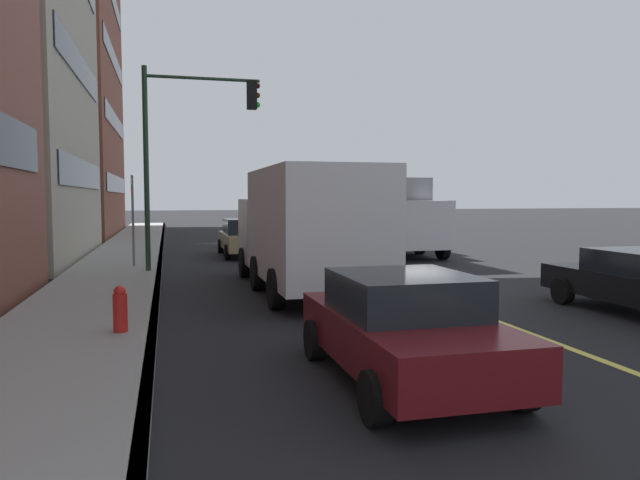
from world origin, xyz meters
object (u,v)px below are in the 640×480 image
traffic_light_mast (188,136)px  street_sign_post (133,215)px  car_maroon (404,327)px  truck_white (306,227)px  car_tan (245,237)px  truck_gray (391,214)px  fire_hydrant (120,313)px

traffic_light_mast → street_sign_post: (1.36, 1.77, -2.51)m
car_maroon → truck_white: truck_white is taller
car_tan → car_maroon: 17.45m
truck_gray → traffic_light_mast: 10.18m
truck_white → street_sign_post: street_sign_post is taller
car_tan → street_sign_post: (-4.08, 4.21, 1.06)m
street_sign_post → fire_hydrant: street_sign_post is taller
traffic_light_mast → fire_hydrant: 9.65m
car_maroon → truck_white: 7.77m
truck_gray → car_maroon: bearing=159.4°
car_maroon → street_sign_post: street_sign_post is taller
truck_white → fire_hydrant: bearing=135.9°
truck_gray → street_sign_post: 10.92m
car_maroon → fire_hydrant: (3.31, 3.79, -0.27)m
traffic_light_mast → street_sign_post: traffic_light_mast is taller
truck_gray → traffic_light_mast: bearing=118.6°
truck_gray → truck_white: bearing=147.1°
car_maroon → truck_white: (7.70, -0.46, 0.93)m
fire_hydrant → street_sign_post: bearing=1.7°
truck_white → truck_gray: bearing=-32.9°
street_sign_post → fire_hydrant: size_ratio=3.37×
car_tan → car_maroon: size_ratio=1.14×
truck_gray → traffic_light_mast: traffic_light_mast is taller
car_maroon → fire_hydrant: size_ratio=4.29×
truck_gray → street_sign_post: (-3.35, 10.40, 0.15)m
traffic_light_mast → fire_hydrant: size_ratio=6.86×
car_tan → traffic_light_mast: size_ratio=0.71×
car_tan → car_maroon: bearing=179.6°
truck_white → traffic_light_mast: (4.31, 2.78, 2.69)m
car_maroon → traffic_light_mast: size_ratio=0.63×
car_tan → truck_white: 9.79m
street_sign_post → fire_hydrant: 10.16m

